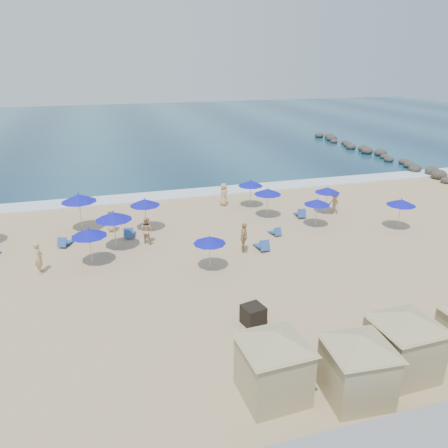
{
  "coord_description": "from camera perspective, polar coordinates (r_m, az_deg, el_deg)",
  "views": [
    {
      "loc": [
        -7.85,
        -20.24,
        11.14
      ],
      "look_at": [
        -1.03,
        3.0,
        1.83
      ],
      "focal_mm": 35.0,
      "sensor_mm": 36.0,
      "label": 1
    }
  ],
  "objects": [
    {
      "name": "umbrella_8",
      "position": [
        34.15,
        3.48,
        5.34
      ],
      "size": [
        1.96,
        1.96,
        2.23
      ],
      "color": "#A5A8AD",
      "rests_on": "ground"
    },
    {
      "name": "beachgoer_0",
      "position": [
        25.87,
        -23.03,
        -4.05
      ],
      "size": [
        0.48,
        0.69,
        1.83
      ],
      "primitive_type": "imported",
      "rotation": [
        0.0,
        0.0,
        1.63
      ],
      "color": "tan",
      "rests_on": "ground"
    },
    {
      "name": "beach_chair_5",
      "position": [
        32.81,
        9.94,
        1.33
      ],
      "size": [
        0.8,
        1.43,
        0.74
      ],
      "color": "#2A4E9C",
      "rests_on": "ground"
    },
    {
      "name": "ocean",
      "position": [
        76.46,
        -10.54,
        12.33
      ],
      "size": [
        160.0,
        80.0,
        0.06
      ],
      "primitive_type": "cube",
      "color": "#0D314C",
      "rests_on": "ground"
    },
    {
      "name": "umbrella_2",
      "position": [
        30.72,
        -18.45,
        3.25
      ],
      "size": [
        2.36,
        2.36,
        2.68
      ],
      "color": "#A5A8AD",
      "rests_on": "ground"
    },
    {
      "name": "rock_jetty",
      "position": [
        56.29,
        18.72,
        8.89
      ],
      "size": [
        2.56,
        26.66,
        0.96
      ],
      "color": "#2D2826",
      "rests_on": "ground"
    },
    {
      "name": "cabana_0",
      "position": [
        15.55,
        6.52,
        -16.7
      ],
      "size": [
        4.61,
        4.61,
        2.9
      ],
      "color": "tan",
      "rests_on": "ground"
    },
    {
      "name": "cabana_1",
      "position": [
        16.09,
        17.17,
        -16.4
      ],
      "size": [
        4.46,
        4.46,
        2.81
      ],
      "color": "tan",
      "rests_on": "ground"
    },
    {
      "name": "beachgoer_4",
      "position": [
        34.74,
        -0.05,
        3.9
      ],
      "size": [
        0.76,
        1.0,
        1.82
      ],
      "primitive_type": "imported",
      "rotation": [
        0.0,
        0.0,
        1.79
      ],
      "color": "tan",
      "rests_on": "ground"
    },
    {
      "name": "surf_line",
      "position": [
        38.24,
        -3.81,
        4.1
      ],
      "size": [
        160.0,
        2.5,
        0.08
      ],
      "primitive_type": "cube",
      "color": "white",
      "rests_on": "ground"
    },
    {
      "name": "trash_bin",
      "position": [
        19.76,
        3.83,
        -11.79
      ],
      "size": [
        1.08,
        1.08,
        0.9
      ],
      "primitive_type": "cube",
      "rotation": [
        0.0,
        0.0,
        0.24
      ],
      "color": "black",
      "rests_on": "ground"
    },
    {
      "name": "umbrella_5",
      "position": [
        23.81,
        -1.9,
        -2.11
      ],
      "size": [
        1.81,
        1.81,
        2.06
      ],
      "color": "#A5A8AD",
      "rests_on": "ground"
    },
    {
      "name": "beach_chair_3",
      "position": [
        26.98,
        5.03,
        -2.84
      ],
      "size": [
        0.68,
        1.41,
        0.76
      ],
      "color": "#2A4E9C",
      "rests_on": "ground"
    },
    {
      "name": "umbrella_6",
      "position": [
        31.94,
        5.73,
        4.24
      ],
      "size": [
        2.0,
        2.0,
        2.28
      ],
      "color": "#A5A8AD",
      "rests_on": "ground"
    },
    {
      "name": "beach_chair_2",
      "position": [
        29.39,
        -12.24,
        -1.19
      ],
      "size": [
        0.9,
        1.5,
        0.77
      ],
      "color": "#2A4E9C",
      "rests_on": "ground"
    },
    {
      "name": "umbrella_1",
      "position": [
        25.45,
        -17.24,
        -1.08
      ],
      "size": [
        2.0,
        2.0,
        2.27
      ],
      "color": "#A5A8AD",
      "rests_on": "ground"
    },
    {
      "name": "cabana_2",
      "position": [
        17.65,
        22.59,
        -13.23
      ],
      "size": [
        4.68,
        4.68,
        2.93
      ],
      "color": "tan",
      "rests_on": "ground"
    },
    {
      "name": "umbrella_10",
      "position": [
        31.89,
        22.16,
        2.64
      ],
      "size": [
        1.95,
        1.95,
        2.22
      ],
      "color": "#A5A8AD",
      "rests_on": "ground"
    },
    {
      "name": "ground",
      "position": [
        24.4,
        4.33,
        -6.21
      ],
      "size": [
        160.0,
        160.0,
        0.0
      ],
      "primitive_type": "plane",
      "color": "tan",
      "rests_on": "ground"
    },
    {
      "name": "umbrella_7",
      "position": [
        30.7,
        12.08,
        2.84
      ],
      "size": [
        1.83,
        1.83,
        2.08
      ],
      "color": "#A5A8AD",
      "rests_on": "ground"
    },
    {
      "name": "beachgoer_5",
      "position": [
        30.44,
        -14.51,
        0.43
      ],
      "size": [
        0.88,
        0.71,
        1.57
      ],
      "primitive_type": "imported",
      "rotation": [
        0.0,
        0.0,
        5.97
      ],
      "color": "tan",
      "rests_on": "ground"
    },
    {
      "name": "beach_chair_1",
      "position": [
        29.15,
        -20.09,
        -2.27
      ],
      "size": [
        1.04,
        1.41,
        0.71
      ],
      "color": "#2A4E9C",
      "rests_on": "ground"
    },
    {
      "name": "umbrella_4",
      "position": [
        29.72,
        -10.31,
        2.81
      ],
      "size": [
        2.05,
        2.05,
        2.33
      ],
      "color": "#A5A8AD",
      "rests_on": "ground"
    },
    {
      "name": "beachgoer_1",
      "position": [
        28.04,
        -10.05,
        -0.81
      ],
      "size": [
        1.06,
        1.06,
        1.73
      ],
      "primitive_type": "imported",
      "rotation": [
        0.0,
        0.0,
        2.33
      ],
      "color": "tan",
      "rests_on": "ground"
    },
    {
      "name": "beachgoer_3",
      "position": [
        33.99,
        14.18,
        2.67
      ],
      "size": [
        0.79,
        1.14,
        1.61
      ],
      "primitive_type": "imported",
      "rotation": [
        0.0,
        0.0,
        4.9
      ],
      "color": "tan",
      "rests_on": "ground"
    },
    {
      "name": "umbrella_3",
      "position": [
        27.05,
        -14.23,
        1.03
      ],
      "size": [
        2.22,
        2.22,
        2.52
      ],
      "color": "#A5A8AD",
      "rests_on": "ground"
    },
    {
      "name": "umbrella_9",
      "position": [
        33.53,
        13.37,
        4.35
      ],
      "size": [
        1.87,
        1.87,
        2.13
      ],
      "color": "#A5A8AD",
      "rests_on": "ground"
    },
    {
      "name": "beach_chair_4",
      "position": [
        29.28,
        6.74,
        -1.04
      ],
      "size": [
        0.65,
        1.19,
        0.62
      ],
      "color": "#2A4E9C",
      "rests_on": "ground"
    },
    {
      "name": "beachgoer_2",
      "position": [
        26.34,
        2.62,
        -1.76
      ],
      "size": [
        0.94,
        1.2,
        1.9
      ],
      "primitive_type": "imported",
      "rotation": [
        0.0,
        0.0,
        1.06
      ],
      "color": "tan",
      "rests_on": "ground"
    }
  ]
}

